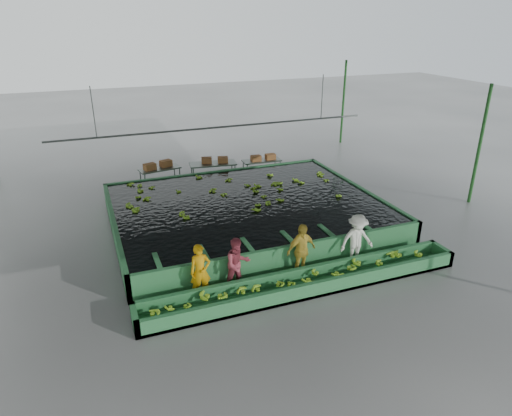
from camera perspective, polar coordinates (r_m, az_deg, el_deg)
name	(u,v)px	position (r m, az deg, el deg)	size (l,w,h in m)	color
ground	(261,238)	(16.57, 0.63, -3.82)	(80.00, 80.00, 0.00)	slate
shed_roof	(262,99)	(14.99, 0.71, 13.50)	(20.00, 22.00, 0.04)	gray
shed_posts	(261,173)	(15.60, 0.67, 4.40)	(20.00, 22.00, 5.00)	#235D23
flotation_tank	(247,212)	(17.65, -1.17, -0.46)	(10.00, 8.00, 0.90)	#2D743E
tank_water	(247,202)	(17.49, -1.18, 0.74)	(9.70, 7.70, 0.00)	black
sorting_trough	(307,283)	(13.60, 6.33, -9.25)	(10.00, 1.00, 0.50)	#2D743E
cableway_rail	(218,127)	(20.02, -4.73, 10.02)	(0.08, 0.08, 14.00)	#59605B
rail_hanger_left	(93,112)	(19.05, -19.67, 11.19)	(0.04, 0.04, 2.00)	#59605B
rail_hanger_right	(322,97)	(21.75, 8.26, 13.59)	(0.04, 0.04, 2.00)	#59605B
worker_a	(200,271)	(13.04, -6.97, -7.88)	(0.60, 0.39, 1.64)	orange
worker_b	(238,264)	(13.30, -2.31, -7.03)	(0.80, 0.62, 1.64)	#A83C4B
worker_c	(301,251)	(13.98, 5.67, -5.31)	(1.02, 0.43, 1.74)	gold
worker_d	(357,240)	(14.89, 12.48, -3.92)	(1.12, 0.65, 1.74)	white
packing_table_left	(160,177)	(22.00, -11.86, 3.83)	(1.89, 0.76, 0.86)	#59605B
packing_table_mid	(213,173)	(21.95, -5.36, 4.38)	(2.19, 0.88, 1.00)	#59605B
packing_table_right	(262,168)	(22.76, 0.71, 4.99)	(1.90, 0.76, 0.86)	#59605B
box_stack_left	(158,168)	(21.90, -12.13, 4.91)	(1.36, 0.38, 0.29)	brown
box_stack_mid	(215,163)	(21.84, -5.17, 5.66)	(1.25, 0.35, 0.27)	brown
box_stack_right	(263,160)	(22.62, 0.90, 6.02)	(1.25, 0.35, 0.27)	brown
floating_bananas	(240,195)	(18.19, -2.05, 1.63)	(9.14, 6.23, 0.12)	#7BB922
trough_bananas	(307,278)	(13.52, 6.36, -8.71)	(9.58, 0.64, 0.13)	#7BB922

